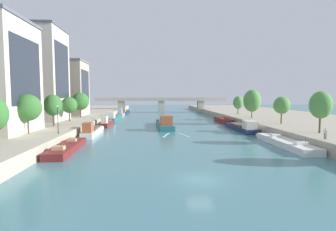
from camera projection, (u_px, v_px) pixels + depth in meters
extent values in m
plane|color=#42757F|center=(200.00, 180.00, 25.67)|extent=(400.00, 400.00, 0.00)
cube|color=#A89E89|center=(44.00, 120.00, 77.95)|extent=(36.00, 170.00, 1.94)
cube|color=#A89E89|center=(283.00, 118.00, 82.68)|extent=(36.00, 170.00, 1.94)
cube|color=#23666B|center=(164.00, 125.00, 67.81)|extent=(3.96, 18.79, 1.19)
cube|color=#23666B|center=(162.00, 121.00, 77.43)|extent=(3.34, 1.33, 0.96)
cube|color=#23666B|center=(164.00, 122.00, 67.76)|extent=(4.03, 18.79, 0.06)
cube|color=#9E5133|center=(166.00, 120.00, 61.35)|extent=(2.71, 3.81, 2.26)
cube|color=black|center=(166.00, 118.00, 63.19)|extent=(2.09, 0.08, 0.63)
cube|color=brown|center=(164.00, 121.00, 69.60)|extent=(2.97, 9.79, 0.36)
cylinder|color=#232328|center=(168.00, 122.00, 62.19)|extent=(0.07, 0.07, 1.10)
cube|color=silver|center=(183.00, 135.00, 54.53)|extent=(2.15, 5.83, 0.03)
cube|color=silver|center=(166.00, 135.00, 54.20)|extent=(1.85, 5.90, 0.03)
cube|color=maroon|center=(67.00, 148.00, 38.59)|extent=(3.15, 12.95, 0.94)
cube|color=maroon|center=(78.00, 140.00, 45.33)|extent=(2.68, 1.28, 0.83)
cube|color=maroon|center=(67.00, 145.00, 38.55)|extent=(3.20, 12.95, 0.06)
cube|color=tan|center=(72.00, 140.00, 41.35)|extent=(1.42, 0.94, 0.40)
cube|color=tan|center=(59.00, 148.00, 34.95)|extent=(1.56, 1.14, 0.48)
cylinder|color=#232328|center=(61.00, 146.00, 34.71)|extent=(0.07, 0.07, 1.10)
cube|color=silver|center=(93.00, 132.00, 55.28)|extent=(2.53, 13.22, 0.97)
cube|color=silver|center=(99.00, 128.00, 62.17)|extent=(2.20, 1.25, 0.85)
cube|color=silver|center=(93.00, 130.00, 55.24)|extent=(2.58, 13.22, 0.06)
cube|color=#9E5133|center=(88.00, 128.00, 50.71)|extent=(1.77, 2.67, 1.95)
cube|color=black|center=(89.00, 125.00, 52.01)|extent=(1.37, 0.06, 0.55)
cube|color=brown|center=(94.00, 128.00, 56.53)|extent=(1.91, 6.88, 0.36)
cylinder|color=#232328|center=(90.00, 129.00, 51.30)|extent=(0.07, 0.07, 1.10)
cube|color=maroon|center=(107.00, 124.00, 70.37)|extent=(1.99, 10.90, 1.10)
cube|color=maroon|center=(111.00, 121.00, 76.12)|extent=(1.81, 1.25, 0.92)
cube|color=maroon|center=(107.00, 122.00, 70.32)|extent=(2.03, 10.90, 0.06)
cube|color=beige|center=(104.00, 120.00, 66.56)|extent=(1.44, 2.19, 1.81)
cube|color=black|center=(105.00, 118.00, 67.64)|extent=(1.14, 0.04, 0.51)
cube|color=brown|center=(108.00, 121.00, 71.39)|extent=(1.53, 5.67, 0.36)
cylinder|color=#232328|center=(106.00, 121.00, 67.04)|extent=(0.07, 0.07, 1.10)
cube|color=#23666B|center=(114.00, 119.00, 86.49)|extent=(3.10, 15.69, 1.11)
cube|color=#23666B|center=(118.00, 116.00, 94.62)|extent=(2.62, 1.30, 0.92)
cube|color=#23666B|center=(114.00, 117.00, 86.45)|extent=(3.16, 15.69, 0.06)
cube|color=white|center=(111.00, 115.00, 81.08)|extent=(2.12, 3.17, 1.91)
cube|color=black|center=(112.00, 114.00, 82.62)|extent=(1.63, 0.07, 0.54)
cube|color=brown|center=(115.00, 116.00, 87.99)|extent=(2.32, 8.18, 0.36)
cylinder|color=#232328|center=(113.00, 116.00, 81.75)|extent=(0.07, 0.07, 1.10)
cube|color=gray|center=(121.00, 115.00, 102.29)|extent=(1.88, 10.03, 1.11)
cube|color=gray|center=(123.00, 114.00, 107.61)|extent=(1.66, 1.26, 0.92)
cube|color=gray|center=(121.00, 113.00, 102.24)|extent=(1.92, 10.03, 0.06)
cube|color=#9EBCD6|center=(120.00, 111.00, 98.77)|extent=(1.33, 2.02, 2.13)
cube|color=black|center=(121.00, 110.00, 99.75)|extent=(1.04, 0.05, 0.60)
cube|color=brown|center=(122.00, 113.00, 103.22)|extent=(1.43, 5.22, 0.36)
cylinder|color=#232328|center=(121.00, 112.00, 99.22)|extent=(0.07, 0.07, 1.10)
cube|color=#1E284C|center=(124.00, 112.00, 117.21)|extent=(3.08, 15.71, 1.20)
cube|color=#1E284C|center=(126.00, 111.00, 125.36)|extent=(2.80, 1.28, 0.97)
cube|color=#1E284C|center=(124.00, 111.00, 117.17)|extent=(3.14, 15.71, 0.06)
cube|color=tan|center=(123.00, 109.00, 111.78)|extent=(2.23, 3.16, 2.04)
cube|color=black|center=(123.00, 108.00, 113.32)|extent=(1.76, 0.05, 0.57)
cube|color=brown|center=(125.00, 110.00, 118.71)|extent=(2.36, 8.17, 0.36)
cylinder|color=#232328|center=(124.00, 110.00, 112.46)|extent=(0.07, 0.07, 1.10)
cube|color=silver|center=(286.00, 143.00, 42.52)|extent=(3.38, 15.82, 0.98)
cube|color=silver|center=(264.00, 135.00, 50.72)|extent=(3.02, 1.25, 0.85)
cube|color=silver|center=(286.00, 140.00, 42.48)|extent=(3.44, 15.82, 0.06)
cube|color=white|center=(276.00, 135.00, 45.92)|extent=(1.59, 0.92, 0.40)
cube|color=white|center=(301.00, 143.00, 38.06)|extent=(1.75, 1.12, 0.48)
cylinder|color=#232328|center=(305.00, 142.00, 37.75)|extent=(0.07, 0.07, 1.10)
cube|color=#1E284C|center=(242.00, 128.00, 61.53)|extent=(3.24, 14.96, 0.95)
cube|color=#1E284C|center=(232.00, 124.00, 69.31)|extent=(3.04, 1.22, 0.84)
cube|color=#1E284C|center=(242.00, 126.00, 61.49)|extent=(3.30, 14.96, 0.06)
cube|color=beige|center=(250.00, 125.00, 56.36)|extent=(2.40, 3.00, 1.73)
cube|color=black|center=(247.00, 123.00, 57.84)|extent=(1.92, 0.04, 0.49)
cube|color=brown|center=(240.00, 125.00, 62.96)|extent=(2.51, 7.78, 0.36)
cylinder|color=#232328|center=(251.00, 126.00, 57.01)|extent=(0.07, 0.07, 1.10)
cube|color=maroon|center=(224.00, 120.00, 79.00)|extent=(2.85, 12.67, 1.30)
cube|color=maroon|center=(218.00, 118.00, 85.64)|extent=(2.58, 1.30, 1.02)
cube|color=maroon|center=(224.00, 118.00, 78.95)|extent=(2.90, 12.67, 0.06)
cube|color=#9E5133|center=(221.00, 117.00, 81.70)|extent=(1.36, 0.92, 0.40)
cube|color=#9E5133|center=(227.00, 118.00, 75.41)|extent=(1.50, 1.12, 0.48)
cylinder|color=#232328|center=(228.00, 117.00, 75.15)|extent=(0.07, 0.07, 1.10)
cylinder|color=brown|center=(28.00, 124.00, 42.81)|extent=(0.27, 0.27, 3.12)
ellipsoid|color=#336B2D|center=(28.00, 108.00, 42.59)|extent=(4.37, 4.37, 4.38)
cylinder|color=brown|center=(53.00, 118.00, 53.70)|extent=(0.33, 0.33, 3.13)
ellipsoid|color=#336B2D|center=(53.00, 105.00, 53.48)|extent=(3.63, 3.63, 4.34)
cylinder|color=brown|center=(69.00, 115.00, 63.69)|extent=(0.31, 0.31, 2.87)
ellipsoid|color=#336B2D|center=(69.00, 105.00, 63.50)|extent=(3.81, 3.81, 3.89)
cylinder|color=brown|center=(81.00, 112.00, 74.49)|extent=(0.27, 0.27, 3.25)
ellipsoid|color=#336B2D|center=(80.00, 101.00, 74.26)|extent=(4.74, 4.74, 4.94)
cylinder|color=brown|center=(320.00, 123.00, 43.85)|extent=(0.31, 0.31, 3.47)
ellipsoid|color=#4C8942|center=(321.00, 105.00, 43.62)|extent=(3.57, 3.57, 4.59)
cylinder|color=brown|center=(281.00, 117.00, 58.42)|extent=(0.30, 0.30, 3.05)
ellipsoid|color=#4C8942|center=(282.00, 105.00, 58.22)|extent=(3.54, 3.54, 3.85)
cylinder|color=brown|center=(252.00, 112.00, 73.40)|extent=(0.26, 0.26, 3.10)
ellipsoid|color=#4C8942|center=(252.00, 101.00, 73.15)|extent=(4.80, 4.80, 6.19)
cylinder|color=brown|center=(238.00, 110.00, 87.27)|extent=(0.29, 0.29, 2.72)
ellipsoid|color=#4C8942|center=(238.00, 103.00, 87.07)|extent=(3.35, 3.35, 4.27)
cylinder|color=black|center=(58.00, 120.00, 43.28)|extent=(0.11, 0.11, 4.39)
sphere|color=#EAE5C6|center=(57.00, 106.00, 43.09)|extent=(0.28, 0.28, 0.28)
cylinder|color=black|center=(58.00, 133.00, 43.44)|extent=(0.22, 0.22, 0.20)
cube|color=#232833|center=(27.00, 72.00, 43.55)|extent=(0.04, 10.38, 11.13)
cube|color=#BCB2A8|center=(35.00, 75.00, 64.47)|extent=(13.08, 12.13, 22.51)
cube|color=#4C515B|center=(33.00, 28.00, 63.57)|extent=(13.47, 12.49, 0.50)
cube|color=#232833|center=(62.00, 71.00, 64.80)|extent=(0.04, 9.70, 13.50)
cube|color=#A89989|center=(60.00, 89.00, 82.15)|extent=(15.54, 11.41, 16.66)
cube|color=slate|center=(59.00, 61.00, 81.48)|extent=(16.01, 11.75, 0.50)
cube|color=#232833|center=(85.00, 86.00, 82.58)|extent=(0.04, 9.13, 10.00)
cube|color=#ADA899|center=(161.00, 100.00, 124.18)|extent=(61.88, 4.40, 0.60)
cube|color=#ADA899|center=(161.00, 99.00, 122.13)|extent=(61.88, 0.30, 0.90)
cube|color=#ADA899|center=(161.00, 99.00, 126.11)|extent=(61.88, 0.30, 0.90)
cube|color=#ADA899|center=(121.00, 107.00, 123.21)|extent=(2.80, 3.60, 5.61)
cube|color=#ADA899|center=(161.00, 107.00, 124.42)|extent=(2.80, 3.60, 5.61)
cube|color=#ADA899|center=(201.00, 107.00, 125.63)|extent=(2.80, 3.60, 5.61)
cylinder|color=#473D33|center=(324.00, 136.00, 37.90)|extent=(0.13, 0.13, 0.84)
cylinder|color=#473D33|center=(326.00, 136.00, 37.76)|extent=(0.13, 0.13, 0.84)
cube|color=white|center=(325.00, 131.00, 37.78)|extent=(0.38, 0.38, 0.56)
sphere|color=tan|center=(325.00, 129.00, 37.75)|extent=(0.21, 0.21, 0.21)
cylinder|color=white|center=(324.00, 131.00, 37.92)|extent=(0.09, 0.09, 0.54)
cylinder|color=white|center=(327.00, 132.00, 37.63)|extent=(0.09, 0.09, 0.54)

